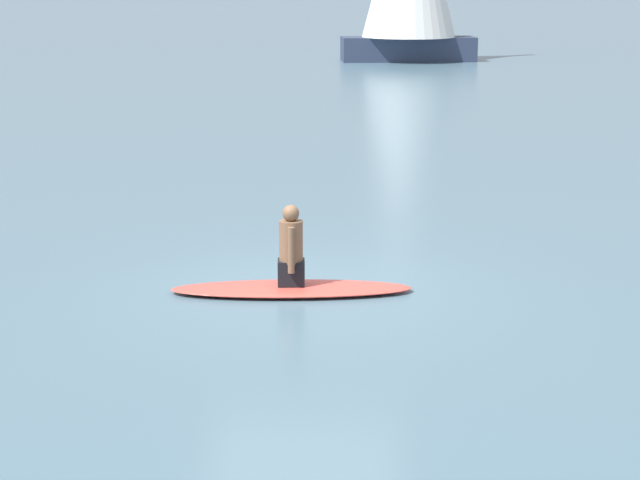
{
  "coord_description": "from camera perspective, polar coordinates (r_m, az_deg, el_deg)",
  "views": [
    {
      "loc": [
        -1.14,
        12.98,
        3.81
      ],
      "look_at": [
        -0.21,
        -0.05,
        0.62
      ],
      "focal_mm": 61.24,
      "sensor_mm": 36.0,
      "label": 1
    }
  ],
  "objects": [
    {
      "name": "person_paddler",
      "position": [
        13.27,
        -1.52,
        -0.47
      ],
      "size": [
        0.35,
        0.44,
        1.0
      ],
      "rotation": [
        0.0,
        0.0,
        -3.04
      ],
      "color": "black",
      "rests_on": "surfboard"
    },
    {
      "name": "ground_plane",
      "position": [
        13.57,
        -0.9,
        -2.58
      ],
      "size": [
        400.0,
        400.0,
        0.0
      ],
      "primitive_type": "plane",
      "color": "slate"
    },
    {
      "name": "surfboard",
      "position": [
        13.41,
        -1.51,
        -2.56
      ],
      "size": [
        3.02,
        1.04,
        0.11
      ],
      "primitive_type": "ellipsoid",
      "rotation": [
        0.0,
        0.0,
        -3.04
      ],
      "color": "#D84C3F",
      "rests_on": "ground"
    }
  ]
}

